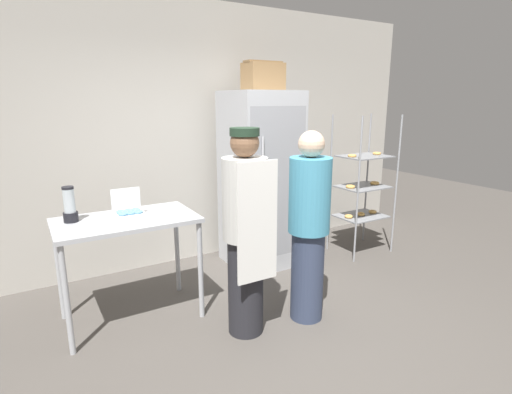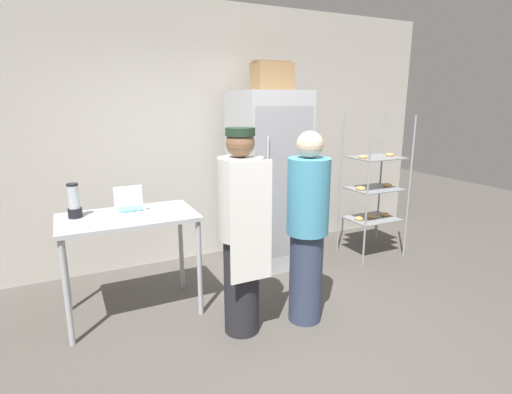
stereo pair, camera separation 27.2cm
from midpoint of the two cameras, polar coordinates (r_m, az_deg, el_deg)
name	(u,v)px [view 2 (the right image)]	position (r m, az deg, el deg)	size (l,w,h in m)	color
ground_plane	(297,353)	(3.27, 8.42, -21.28)	(14.00, 14.00, 0.00)	#4C4742
back_wall	(197,135)	(4.73, -6.76, 8.79)	(6.40, 0.12, 2.93)	#B7B2A8
refrigerator	(268,180)	(4.50, 3.49, 2.37)	(0.74, 0.75, 1.96)	#ADAFB5
baking_rack	(374,189)	(5.03, 18.03, 1.11)	(0.66, 0.50, 1.70)	#93969B
prep_counter	(129,227)	(3.55, -15.68, -4.24)	(1.13, 0.67, 0.91)	#ADAFB5
donut_box	(131,211)	(3.49, -15.34, -1.90)	(0.24, 0.20, 0.24)	white
blender_pitcher	(74,202)	(3.57, -22.61, -0.74)	(0.11, 0.11, 0.29)	black
cardboard_storage_box	(272,76)	(4.53, 4.06, 16.82)	(0.42, 0.28, 0.31)	#937047
person_baker	(241,231)	(3.12, 0.39, -4.91)	(0.35, 0.37, 1.67)	#232328
person_customer	(307,228)	(3.35, 9.66, -4.44)	(0.35, 0.35, 1.63)	#333D56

